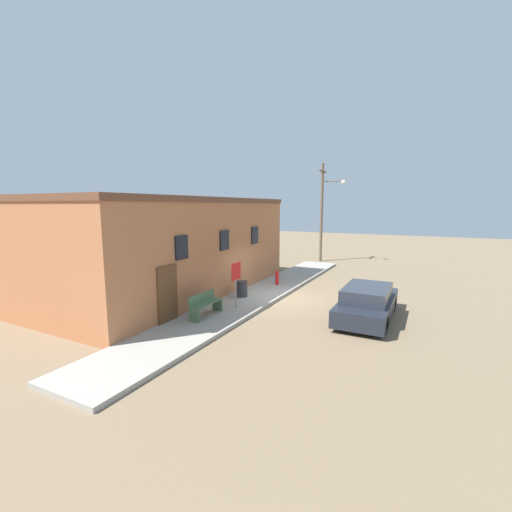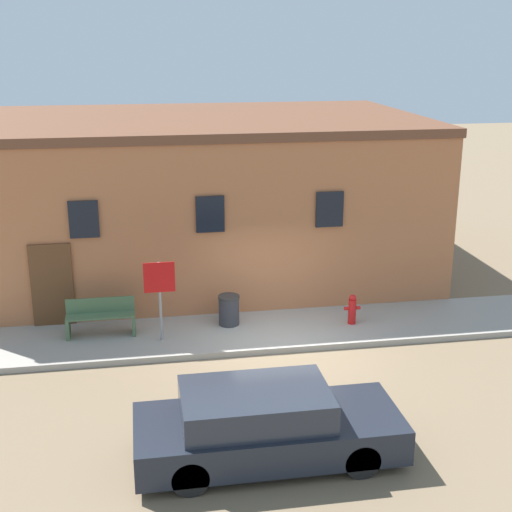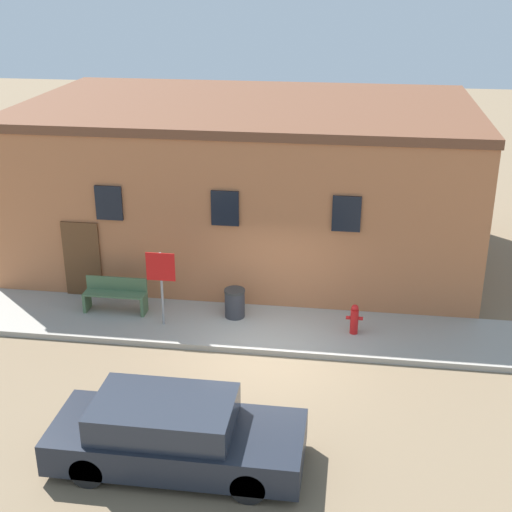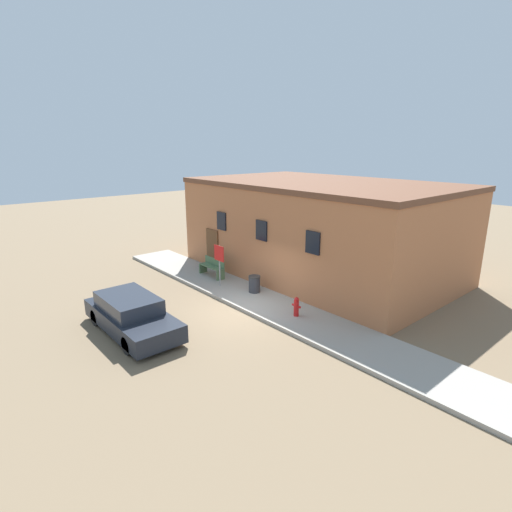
# 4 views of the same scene
# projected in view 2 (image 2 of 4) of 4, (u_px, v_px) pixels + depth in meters

# --- Properties ---
(ground_plane) EXTENTS (80.00, 80.00, 0.00)m
(ground_plane) POSITION_uv_depth(u_px,v_px,m) (282.00, 354.00, 16.22)
(ground_plane) COLOR #7A664C
(sidewalk) EXTENTS (20.26, 2.33, 0.14)m
(sidewalk) POSITION_uv_depth(u_px,v_px,m) (272.00, 331.00, 17.30)
(sidewalk) COLOR #9E998E
(sidewalk) RESTS_ON ground
(brick_building) EXTENTS (12.98, 7.95, 4.71)m
(brick_building) POSITION_uv_depth(u_px,v_px,m) (196.00, 196.00, 21.17)
(brick_building) COLOR #B26B42
(brick_building) RESTS_ON ground
(fire_hydrant) EXTENTS (0.41, 0.19, 0.76)m
(fire_hydrant) POSITION_uv_depth(u_px,v_px,m) (352.00, 309.00, 17.44)
(fire_hydrant) COLOR red
(fire_hydrant) RESTS_ON sidewalk
(stop_sign) EXTENTS (0.71, 0.06, 1.90)m
(stop_sign) POSITION_uv_depth(u_px,v_px,m) (160.00, 286.00, 16.21)
(stop_sign) COLOR gray
(stop_sign) RESTS_ON sidewalk
(bench) EXTENTS (1.60, 0.44, 0.88)m
(bench) POSITION_uv_depth(u_px,v_px,m) (101.00, 317.00, 16.77)
(bench) COLOR #4C6B47
(bench) RESTS_ON sidewalk
(trash_bin) EXTENTS (0.53, 0.53, 0.74)m
(trash_bin) POSITION_uv_depth(u_px,v_px,m) (229.00, 310.00, 17.40)
(trash_bin) COLOR #333338
(trash_bin) RESTS_ON sidewalk
(parked_car) EXTENTS (4.53, 1.80, 1.30)m
(parked_car) POSITION_uv_depth(u_px,v_px,m) (265.00, 426.00, 12.06)
(parked_car) COLOR black
(parked_car) RESTS_ON ground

